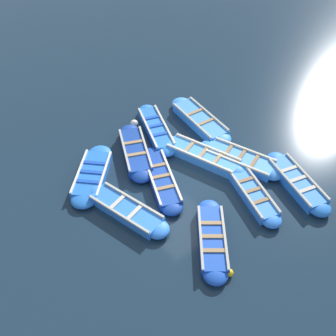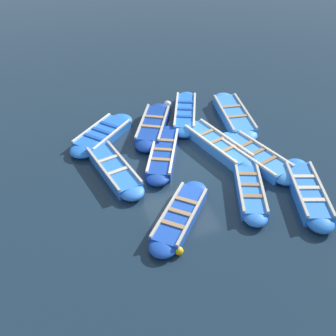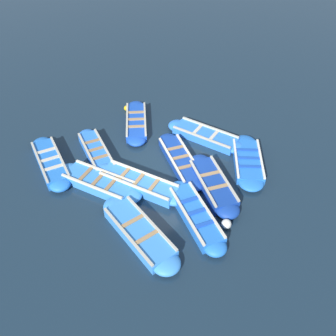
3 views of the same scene
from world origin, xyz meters
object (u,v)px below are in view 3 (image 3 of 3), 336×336
(boat_near_quay, at_px, (180,160))
(buoy_yellow_far, at_px, (226,224))
(boat_broadside, at_px, (205,136))
(boat_bow_out, at_px, (136,122))
(boat_outer_left, at_px, (99,183))
(boat_alongside, at_px, (139,184))
(boat_inner_gap, at_px, (140,233))
(boat_drifting, at_px, (213,184))
(buoy_orange_near, at_px, (127,108))
(boat_end_of_row, at_px, (196,216))
(boat_tucked, at_px, (248,161))
(boat_outer_right, at_px, (96,152))
(boat_mid_row, at_px, (51,163))

(boat_near_quay, xyz_separation_m, buoy_yellow_far, (1.16, 3.30, 0.01))
(boat_near_quay, bearing_deg, boat_broadside, -168.67)
(boat_bow_out, bearing_deg, boat_outer_left, 29.62)
(boat_alongside, height_order, buoy_yellow_far, boat_alongside)
(boat_inner_gap, xyz_separation_m, boat_drifting, (-3.36, 0.17, 0.01))
(boat_bow_out, xyz_separation_m, boat_outer_left, (3.45, 1.96, 0.02))
(boat_broadside, xyz_separation_m, boat_alongside, (3.88, 0.26, 0.02))
(boat_inner_gap, height_order, boat_drifting, boat_drifting)
(boat_broadside, relative_size, boat_near_quay, 1.02)
(boat_inner_gap, distance_m, buoy_orange_near, 7.34)
(boat_bow_out, height_order, boat_end_of_row, boat_end_of_row)
(boat_inner_gap, relative_size, boat_alongside, 1.02)
(boat_inner_gap, xyz_separation_m, boat_near_quay, (-3.47, -1.62, -0.03))
(boat_inner_gap, height_order, boat_end_of_row, same)
(boat_drifting, xyz_separation_m, boat_near_quay, (-0.12, -1.79, -0.04))
(boat_alongside, height_order, buoy_orange_near, boat_alongside)
(boat_tucked, distance_m, boat_drifting, 1.98)
(boat_tucked, height_order, boat_end_of_row, boat_end_of_row)
(boat_alongside, bearing_deg, boat_outer_right, -88.72)
(buoy_orange_near, bearing_deg, boat_broadside, 104.50)
(boat_bow_out, height_order, boat_outer_left, boat_outer_left)
(boat_mid_row, height_order, boat_end_of_row, boat_end_of_row)
(boat_bow_out, bearing_deg, boat_tucked, 106.31)
(boat_bow_out, bearing_deg, buoy_orange_near, -109.64)
(boat_inner_gap, bearing_deg, boat_tucked, 177.62)
(boat_outer_left, distance_m, buoy_orange_near, 5.00)
(boat_end_of_row, relative_size, buoy_yellow_far, 10.43)
(boat_mid_row, xyz_separation_m, boat_alongside, (-1.71, 3.23, 0.01))
(boat_drifting, relative_size, boat_end_of_row, 0.97)
(boat_broadside, bearing_deg, boat_tucked, 90.14)
(boat_drifting, distance_m, boat_alongside, 2.69)
(boat_bow_out, distance_m, buoy_yellow_far, 6.61)
(boat_drifting, distance_m, boat_end_of_row, 1.63)
(boat_bow_out, xyz_separation_m, boat_broadside, (-1.45, 2.75, 0.01))
(boat_drifting, xyz_separation_m, boat_end_of_row, (1.52, 0.59, -0.01))
(boat_mid_row, xyz_separation_m, boat_near_quay, (-3.73, 3.33, -0.03))
(buoy_orange_near, bearing_deg, buoy_yellow_far, 75.31)
(boat_outer_right, bearing_deg, boat_near_quay, 128.26)
(boat_inner_gap, bearing_deg, boat_bow_out, -129.28)
(boat_end_of_row, height_order, buoy_orange_near, boat_end_of_row)
(boat_outer_left, bearing_deg, boat_near_quay, 159.05)
(buoy_orange_near, bearing_deg, boat_outer_left, 39.16)
(boat_mid_row, bearing_deg, boat_outer_left, 107.59)
(boat_alongside, bearing_deg, boat_drifting, 135.13)
(boat_bow_out, distance_m, boat_inner_gap, 6.13)
(boat_drifting, bearing_deg, boat_mid_row, -54.81)
(boat_tucked, distance_m, boat_end_of_row, 3.54)
(buoy_yellow_far, bearing_deg, buoy_orange_near, -104.69)
(boat_outer_left, xyz_separation_m, boat_near_quay, (-3.04, 1.16, -0.02))
(boat_outer_left, xyz_separation_m, boat_end_of_row, (-1.40, 3.54, 0.01))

